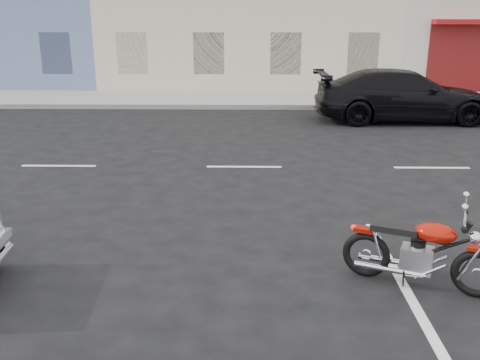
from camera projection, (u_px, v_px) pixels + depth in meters
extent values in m
plane|color=black|center=(338.00, 167.00, 11.41)|extent=(120.00, 120.00, 0.00)
cube|color=gray|center=(166.00, 99.00, 19.76)|extent=(80.00, 3.40, 0.15)
cube|color=gray|center=(158.00, 107.00, 18.14)|extent=(80.00, 0.12, 0.16)
torus|color=black|center=(421.00, 265.00, 6.41)|extent=(0.58, 0.32, 0.59)
cube|color=#921005|center=(421.00, 240.00, 6.32)|extent=(0.30, 0.23, 0.05)
cube|color=gray|center=(476.00, 270.00, 6.16)|extent=(0.44, 0.39, 0.30)
cube|color=black|center=(453.00, 238.00, 6.17)|extent=(0.59, 0.42, 0.08)
cylinder|color=silver|center=(447.00, 281.00, 6.21)|extent=(0.80, 0.39, 0.07)
cylinder|color=silver|center=(448.00, 272.00, 6.43)|extent=(0.80, 0.39, 0.07)
imported|color=black|center=(403.00, 95.00, 16.03)|extent=(5.31, 2.19, 1.54)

